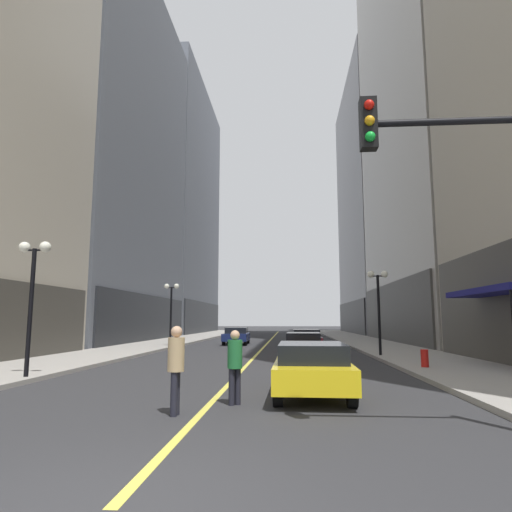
% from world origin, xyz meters
% --- Properties ---
extents(ground_plane, '(200.00, 200.00, 0.00)m').
position_xyz_m(ground_plane, '(0.00, 35.00, 0.00)').
color(ground_plane, '#2D2D30').
extents(sidewalk_left, '(4.50, 78.00, 0.15)m').
position_xyz_m(sidewalk_left, '(-8.25, 35.00, 0.07)').
color(sidewalk_left, '#9E9991').
rests_on(sidewalk_left, ground).
extents(sidewalk_right, '(4.50, 78.00, 0.15)m').
position_xyz_m(sidewalk_right, '(8.25, 35.00, 0.07)').
color(sidewalk_right, '#9E9991').
rests_on(sidewalk_right, ground).
extents(lane_centre_stripe, '(0.16, 70.00, 0.01)m').
position_xyz_m(lane_centre_stripe, '(0.00, 35.00, 0.00)').
color(lane_centre_stripe, '#E5D64C').
rests_on(lane_centre_stripe, ground).
extents(building_left_mid, '(13.11, 24.00, 33.85)m').
position_xyz_m(building_left_mid, '(-16.95, 34.50, 16.86)').
color(building_left_mid, slate).
rests_on(building_left_mid, ground).
extents(building_left_far, '(12.08, 26.00, 36.81)m').
position_xyz_m(building_left_far, '(-16.44, 60.00, 18.33)').
color(building_left_far, slate).
rests_on(building_left_far, ground).
extents(building_right_far, '(10.41, 26.00, 36.83)m').
position_xyz_m(building_right_far, '(15.60, 60.00, 18.32)').
color(building_right_far, gray).
rests_on(building_right_far, ground).
extents(storefront_awning_right, '(1.60, 5.95, 3.12)m').
position_xyz_m(storefront_awning_right, '(9.69, 13.24, 2.99)').
color(storefront_awning_right, navy).
rests_on(storefront_awning_right, ground).
extents(car_yellow, '(1.92, 4.62, 1.32)m').
position_xyz_m(car_yellow, '(2.39, 7.12, 0.72)').
color(car_yellow, yellow).
rests_on(car_yellow, ground).
extents(car_red, '(1.88, 4.13, 1.32)m').
position_xyz_m(car_red, '(2.48, 16.73, 0.72)').
color(car_red, '#B21919').
rests_on(car_red, ground).
extents(car_maroon, '(1.82, 4.65, 1.32)m').
position_xyz_m(car_maroon, '(2.86, 24.03, 0.72)').
color(car_maroon, maroon).
rests_on(car_maroon, ground).
extents(car_navy, '(1.96, 4.37, 1.32)m').
position_xyz_m(car_navy, '(-2.32, 30.84, 0.72)').
color(car_navy, '#141E4C').
rests_on(car_navy, ground).
extents(pedestrian_in_green_parka, '(0.48, 0.48, 1.67)m').
position_xyz_m(pedestrian_in_green_parka, '(0.57, 5.73, 0.97)').
color(pedestrian_in_green_parka, black).
rests_on(pedestrian_in_green_parka, ground).
extents(pedestrian_in_tan_trench, '(0.37, 0.37, 1.78)m').
position_xyz_m(pedestrian_in_tan_trench, '(-0.49, 4.51, 1.04)').
color(pedestrian_in_tan_trench, black).
rests_on(pedestrian_in_tan_trench, ground).
extents(traffic_light_near_right, '(3.43, 0.35, 5.65)m').
position_xyz_m(traffic_light_near_right, '(5.35, 2.62, 3.74)').
color(traffic_light_near_right, black).
rests_on(traffic_light_near_right, ground).
extents(street_lamp_left_near, '(1.06, 0.36, 4.43)m').
position_xyz_m(street_lamp_left_near, '(-6.40, 9.13, 3.26)').
color(street_lamp_left_near, black).
rests_on(street_lamp_left_near, ground).
extents(street_lamp_left_far, '(1.06, 0.36, 4.43)m').
position_xyz_m(street_lamp_left_far, '(-6.40, 26.32, 3.26)').
color(street_lamp_left_far, black).
rests_on(street_lamp_left_far, ground).
extents(street_lamp_right_mid, '(1.06, 0.36, 4.43)m').
position_xyz_m(street_lamp_right_mid, '(6.40, 18.82, 3.26)').
color(street_lamp_right_mid, black).
rests_on(street_lamp_right_mid, ground).
extents(fire_hydrant_right, '(0.28, 0.28, 0.80)m').
position_xyz_m(fire_hydrant_right, '(6.90, 12.99, 0.40)').
color(fire_hydrant_right, red).
rests_on(fire_hydrant_right, ground).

